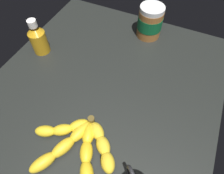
# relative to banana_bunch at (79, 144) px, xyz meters

# --- Properties ---
(ground_plane) EXTENTS (0.88, 0.77, 0.04)m
(ground_plane) POSITION_rel_banana_bunch_xyz_m (0.20, 0.03, -0.04)
(ground_plane) COLOR black
(banana_bunch) EXTENTS (0.21, 0.27, 0.04)m
(banana_bunch) POSITION_rel_banana_bunch_xyz_m (0.00, 0.00, 0.00)
(banana_bunch) COLOR yellow
(banana_bunch) RESTS_ON ground_plane
(peanut_butter_jar) EXTENTS (0.10, 0.10, 0.13)m
(peanut_butter_jar) POSITION_rel_banana_bunch_xyz_m (0.53, -0.02, 0.05)
(peanut_butter_jar) COLOR #9E602D
(peanut_butter_jar) RESTS_ON ground_plane
(honey_bottle) EXTENTS (0.06, 0.06, 0.14)m
(honey_bottle) POSITION_rel_banana_bunch_xyz_m (0.27, 0.33, 0.04)
(honey_bottle) COLOR orange
(honey_bottle) RESTS_ON ground_plane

